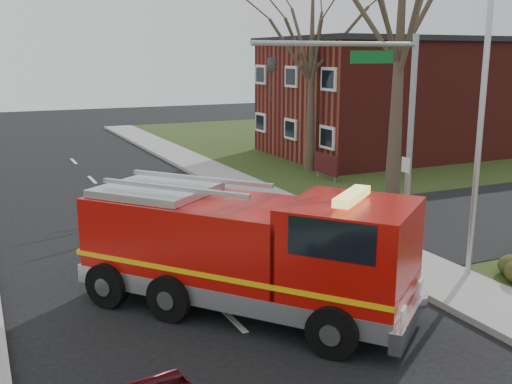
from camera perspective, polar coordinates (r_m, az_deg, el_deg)
name	(u,v)px	position (r m, az deg, el deg)	size (l,w,h in m)	color
ground	(229,316)	(14.89, -2.59, -11.73)	(120.00, 120.00, 0.00)	black
sidewalk_right	(429,274)	(17.98, 16.12, -7.55)	(2.40, 80.00, 0.15)	gray
brick_building	(397,97)	(39.00, 13.27, 8.84)	(15.40, 10.40, 7.25)	maroon
health_center_sign	(326,165)	(29.99, 6.72, 2.60)	(0.12, 2.00, 1.40)	#410F11
bare_tree_near	(401,22)	(23.65, 13.64, 15.50)	(6.00, 6.00, 12.00)	#382B21
bare_tree_far	(312,49)	(31.91, 5.34, 13.37)	(5.25, 5.25, 10.50)	#382B21
traffic_signal_mast	(376,109)	(17.50, 11.35, 7.76)	(5.29, 0.18, 6.80)	gray
streetlight_pole	(479,118)	(17.27, 20.51, 6.61)	(1.48, 0.16, 8.40)	#B7BABF
fire_engine	(248,253)	(14.67, -0.72, -5.86)	(7.23, 8.06, 3.27)	#AA0C07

